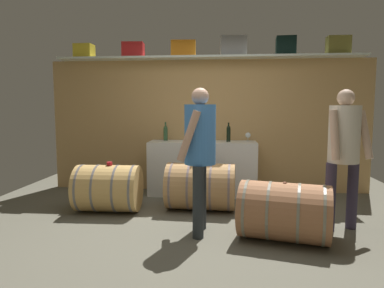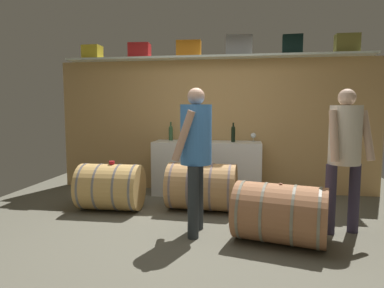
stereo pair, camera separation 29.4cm
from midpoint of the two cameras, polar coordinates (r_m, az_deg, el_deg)
ground_plane at (r=4.45m, az=-0.28°, el=-12.38°), size 6.49×7.31×0.02m
back_wall_panel at (r=5.77m, az=1.17°, el=3.00°), size 5.29×0.10×2.18m
high_shelf_board at (r=5.67m, az=1.08°, el=14.16°), size 4.87×0.40×0.03m
toolcase_yellow at (r=6.18m, az=-18.83°, el=14.38°), size 0.30×0.24×0.23m
toolcase_red at (r=5.90m, az=-11.19°, el=15.05°), size 0.36×0.27×0.24m
toolcase_orange at (r=5.73m, az=-2.96°, el=15.52°), size 0.40×0.21×0.26m
toolcase_grey at (r=5.68m, az=5.38°, el=15.86°), size 0.42×0.26×0.31m
toolcase_black at (r=5.74m, az=13.86°, el=15.51°), size 0.31×0.27×0.29m
toolcase_olive at (r=5.90m, az=21.79°, el=14.96°), size 0.34×0.19×0.28m
work_cabinet at (r=5.53m, az=0.22°, el=-4.02°), size 1.71×0.52×0.86m
wine_bottle_dark at (r=5.45m, az=4.56°, el=1.80°), size 0.06×0.06×0.30m
wine_bottle_green at (r=5.66m, az=-5.90°, el=1.88°), size 0.07×0.07×0.30m
wine_glass at (r=5.61m, az=7.81°, el=1.43°), size 0.09×0.09×0.14m
wine_barrel_near at (r=4.83m, az=-15.47°, el=-7.10°), size 0.85×0.65×0.64m
wine_barrel_far at (r=4.73m, az=-0.31°, el=-7.06°), size 0.96×0.69×0.66m
wine_barrel_flank at (r=3.76m, az=12.87°, el=-10.92°), size 1.04×0.81×0.63m
tasting_cup at (r=4.76m, az=-15.29°, el=-3.15°), size 0.08×0.08×0.04m
winemaker_pouring at (r=4.16m, az=22.13°, el=-0.12°), size 0.51×0.41×1.60m
visitor_tasting at (r=3.74m, az=-1.01°, el=-0.23°), size 0.40×0.48×1.61m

